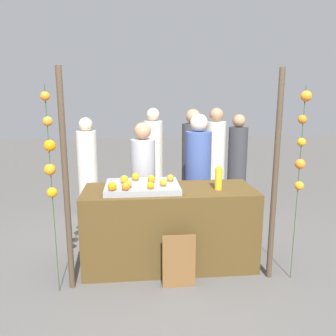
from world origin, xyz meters
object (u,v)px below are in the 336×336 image
(orange_1, at_px, (124,179))
(juice_bottle, at_px, (218,178))
(vendor_right, at_px, (198,182))
(vendor_left, at_px, (143,187))
(orange_0, at_px, (170,178))
(chalkboard_sign, at_px, (179,262))
(stall_counter, at_px, (169,227))

(orange_1, relative_size, juice_bottle, 0.33)
(juice_bottle, distance_m, vendor_right, 0.81)
(juice_bottle, bearing_deg, vendor_left, 137.03)
(orange_1, height_order, vendor_right, vendor_right)
(orange_0, relative_size, chalkboard_sign, 0.14)
(orange_1, height_order, chalkboard_sign, orange_1)
(juice_bottle, height_order, vendor_left, vendor_left)
(chalkboard_sign, bearing_deg, orange_1, 132.89)
(juice_bottle, bearing_deg, orange_1, 171.79)
(stall_counter, distance_m, juice_bottle, 0.77)
(vendor_right, bearing_deg, vendor_left, -176.74)
(stall_counter, distance_m, vendor_left, 0.76)
(orange_0, xyz_separation_m, chalkboard_sign, (0.02, -0.60, -0.70))
(stall_counter, relative_size, vendor_right, 1.13)
(orange_1, bearing_deg, orange_0, 3.59)
(vendor_right, bearing_deg, orange_0, -125.40)
(orange_1, distance_m, vendor_right, 1.14)
(stall_counter, xyz_separation_m, juice_bottle, (0.52, -0.08, 0.56))
(orange_0, height_order, chalkboard_sign, orange_0)
(orange_1, xyz_separation_m, vendor_left, (0.22, 0.59, -0.26))
(orange_0, distance_m, chalkboard_sign, 0.92)
(vendor_left, height_order, vendor_right, vendor_right)
(vendor_left, xyz_separation_m, vendor_right, (0.71, 0.04, 0.05))
(vendor_left, bearing_deg, vendor_right, 3.26)
(chalkboard_sign, xyz_separation_m, vendor_left, (-0.31, 1.15, 0.45))
(juice_bottle, bearing_deg, chalkboard_sign, -138.54)
(vendor_left, bearing_deg, orange_0, -62.67)
(vendor_left, bearing_deg, stall_counter, -68.02)
(orange_1, height_order, juice_bottle, juice_bottle)
(orange_0, relative_size, vendor_right, 0.05)
(stall_counter, height_order, orange_1, orange_1)
(vendor_left, distance_m, vendor_right, 0.71)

